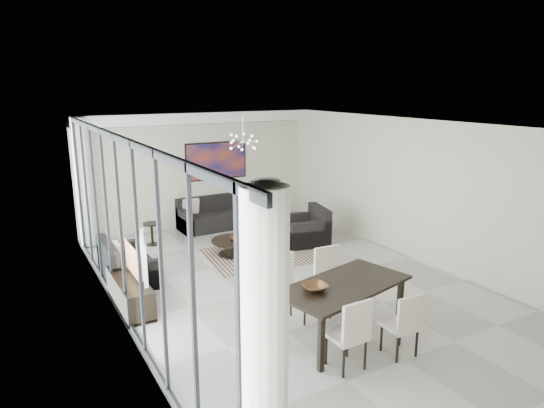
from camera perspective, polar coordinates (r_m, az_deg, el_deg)
room_shell at (r=8.76m, az=4.84°, el=-0.08°), size 6.00×9.00×2.90m
window_wall at (r=7.47m, az=-16.74°, el=-2.96°), size 0.37×8.95×2.90m
soffit at (r=12.15m, az=-8.57°, el=9.99°), size 5.98×0.40×0.26m
painting at (r=12.61m, az=-6.55°, el=5.07°), size 1.68×0.04×0.98m
chandelier at (r=10.66m, az=-3.44°, el=7.34°), size 0.66×0.66×0.71m
rug at (r=10.47m, az=-1.05°, el=-5.96°), size 2.52×2.03×0.01m
coffee_table at (r=10.45m, az=-4.50°, el=-4.97°), size 0.97×0.97×0.34m
bowl_coffee at (r=10.35m, az=-4.45°, el=-4.08°), size 0.28×0.28×0.07m
sofa_main at (r=12.50m, az=-6.05°, el=-1.50°), size 2.14×0.88×0.78m
loveseat at (r=9.50m, az=-16.77°, el=-7.09°), size 0.84×1.49×0.75m
armchair at (r=11.17m, az=4.01°, el=-3.18°), size 1.13×1.17×0.84m
side_table at (r=11.33m, az=-13.97°, el=-3.01°), size 0.38×0.38×0.52m
tv_console at (r=8.40m, az=-16.38°, el=-9.94°), size 0.44×1.55×0.49m
television at (r=8.27m, az=-15.63°, el=-6.06°), size 0.40×1.13×0.65m
dining_table at (r=7.03m, az=8.36°, el=-9.91°), size 2.14×1.40×0.82m
dining_chair_sw at (r=6.34m, az=9.32°, el=-14.45°), size 0.46×0.46×0.98m
dining_chair_se at (r=6.80m, az=15.35°, el=-13.17°), size 0.44×0.44×0.91m
dining_chair_nw at (r=7.46m, az=1.41°, el=-9.39°), size 0.50×0.50×1.05m
dining_chair_ne at (r=7.90m, az=6.90°, el=-8.22°), size 0.49×0.49×1.04m
bowl_dining at (r=6.73m, az=5.08°, el=-9.75°), size 0.37×0.37×0.08m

